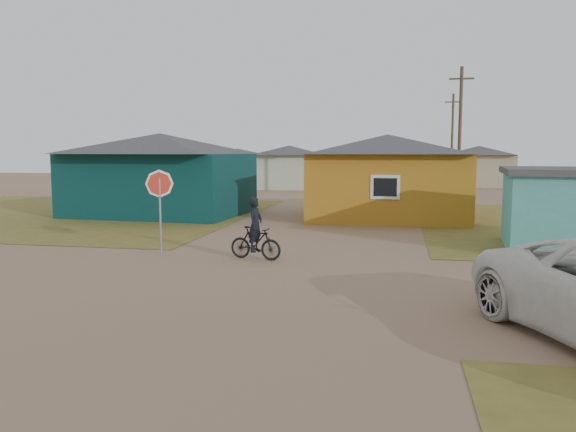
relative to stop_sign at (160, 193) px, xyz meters
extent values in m
plane|color=#89684F|center=(4.04, -3.33, -1.89)|extent=(120.00, 120.00, 0.00)
cube|color=olive|center=(-9.96, 9.67, -1.88)|extent=(20.00, 18.00, 0.00)
cube|color=#082F30|center=(-4.46, 10.17, -0.39)|extent=(8.40, 6.54, 3.00)
pyramid|color=#323234|center=(-4.46, 10.17, 1.61)|extent=(8.93, 7.08, 1.00)
cube|color=#A9701A|center=(6.54, 10.67, -0.39)|extent=(7.21, 6.24, 3.00)
pyramid|color=#323234|center=(6.54, 10.67, 1.56)|extent=(7.72, 6.76, 0.90)
cube|color=silver|center=(6.54, 7.64, -0.24)|extent=(1.20, 0.06, 1.00)
cube|color=black|center=(6.54, 7.61, -0.24)|extent=(0.95, 0.04, 0.75)
cube|color=#ABBA9F|center=(-1.96, 30.67, -0.49)|extent=(6.49, 5.60, 2.80)
pyramid|color=#323234|center=(-1.96, 30.67, 1.31)|extent=(7.04, 6.15, 0.80)
cube|color=tan|center=(14.04, 36.67, -0.49)|extent=(6.41, 5.50, 2.80)
pyramid|color=#323234|center=(14.04, 36.67, 1.31)|extent=(6.95, 6.05, 0.80)
cube|color=#ABBA9F|center=(-9.96, 42.67, -0.54)|extent=(5.75, 5.28, 2.70)
pyramid|color=#323234|center=(-9.96, 42.67, 1.16)|extent=(6.28, 5.81, 0.70)
cylinder|color=#4A3E2C|center=(10.54, 18.67, 2.11)|extent=(0.20, 0.20, 8.00)
cube|color=#4A3E2C|center=(10.54, 18.67, 5.41)|extent=(1.40, 0.10, 0.10)
cylinder|color=#4A3E2C|center=(11.54, 34.67, 2.11)|extent=(0.20, 0.20, 8.00)
cube|color=#4A3E2C|center=(11.54, 34.67, 5.41)|extent=(1.40, 0.10, 0.10)
cylinder|color=gray|center=(0.00, 0.00, -0.73)|extent=(0.07, 0.07, 2.31)
imported|color=black|center=(3.04, -0.26, -1.40)|extent=(1.66, 0.77, 0.96)
imported|color=black|center=(3.04, -0.26, -0.87)|extent=(0.49, 0.64, 1.58)
camera|label=1|loc=(7.06, -15.82, 1.24)|focal=35.00mm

